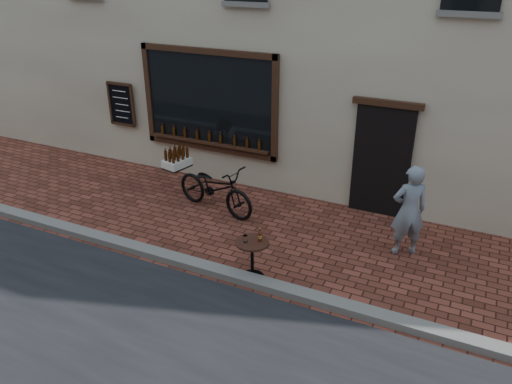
% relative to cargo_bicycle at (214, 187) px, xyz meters
% --- Properties ---
extents(ground, '(90.00, 90.00, 0.00)m').
position_rel_cargo_bicycle_xyz_m(ground, '(1.11, -2.16, -0.51)').
color(ground, '#4F2319').
rests_on(ground, ground).
extents(kerb, '(90.00, 0.25, 0.12)m').
position_rel_cargo_bicycle_xyz_m(kerb, '(1.11, -1.96, -0.45)').
color(kerb, slate).
rests_on(kerb, ground).
extents(cargo_bicycle, '(2.27, 1.08, 1.07)m').
position_rel_cargo_bicycle_xyz_m(cargo_bicycle, '(0.00, 0.00, 0.00)').
color(cargo_bicycle, black).
rests_on(cargo_bicycle, ground).
extents(bistro_table, '(0.53, 0.53, 0.92)m').
position_rel_cargo_bicycle_xyz_m(bistro_table, '(1.73, -1.81, -0.02)').
color(bistro_table, black).
rests_on(bistro_table, ground).
extents(pedestrian, '(0.71, 0.64, 1.64)m').
position_rel_cargo_bicycle_xyz_m(pedestrian, '(3.79, 0.01, 0.31)').
color(pedestrian, gray).
rests_on(pedestrian, ground).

